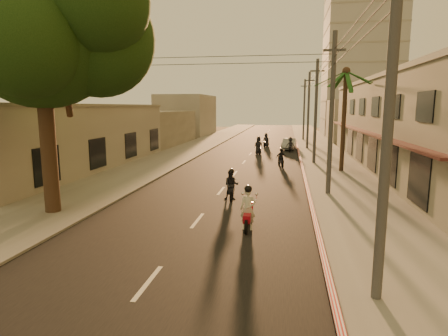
{
  "coord_description": "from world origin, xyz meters",
  "views": [
    {
      "loc": [
        3.82,
        -13.53,
        4.99
      ],
      "look_at": [
        0.27,
        7.48,
        1.5
      ],
      "focal_mm": 30.0,
      "sensor_mm": 36.0,
      "label": 1
    }
  ],
  "objects_px": {
    "scooter_far_b": "(290,145)",
    "scooter_far_c": "(266,141)",
    "scooter_far_a": "(258,146)",
    "parked_car": "(289,144)",
    "palm_tree": "(346,77)",
    "scooter_mid_b": "(281,158)",
    "broadleaf_tree": "(49,26)",
    "scooter_mid_a": "(231,186)",
    "scooter_red": "(248,210)"
  },
  "relations": [
    {
      "from": "scooter_far_a",
      "to": "scooter_red",
      "type": "bearing_deg",
      "value": -102.27
    },
    {
      "from": "palm_tree",
      "to": "scooter_mid_b",
      "type": "bearing_deg",
      "value": 158.13
    },
    {
      "from": "scooter_far_b",
      "to": "parked_car",
      "type": "xyz_separation_m",
      "value": [
        -0.14,
        2.36,
        -0.11
      ]
    },
    {
      "from": "palm_tree",
      "to": "scooter_mid_b",
      "type": "xyz_separation_m",
      "value": [
        -4.64,
        1.86,
        -6.43
      ]
    },
    {
      "from": "broadleaf_tree",
      "to": "scooter_mid_b",
      "type": "bearing_deg",
      "value": 57.6
    },
    {
      "from": "broadleaf_tree",
      "to": "scooter_mid_b",
      "type": "distance_m",
      "value": 20.17
    },
    {
      "from": "scooter_red",
      "to": "scooter_mid_a",
      "type": "distance_m",
      "value": 5.08
    },
    {
      "from": "scooter_far_a",
      "to": "scooter_mid_a",
      "type": "bearing_deg",
      "value": -105.53
    },
    {
      "from": "broadleaf_tree",
      "to": "parked_car",
      "type": "height_order",
      "value": "broadleaf_tree"
    },
    {
      "from": "scooter_mid_a",
      "to": "scooter_far_c",
      "type": "height_order",
      "value": "scooter_far_c"
    },
    {
      "from": "scooter_far_a",
      "to": "scooter_far_c",
      "type": "distance_m",
      "value": 7.61
    },
    {
      "from": "scooter_mid_b",
      "to": "palm_tree",
      "type": "bearing_deg",
      "value": -36.93
    },
    {
      "from": "scooter_far_b",
      "to": "parked_car",
      "type": "height_order",
      "value": "scooter_far_b"
    },
    {
      "from": "broadleaf_tree",
      "to": "scooter_far_c",
      "type": "xyz_separation_m",
      "value": [
        7.83,
        31.27,
        -7.68
      ]
    },
    {
      "from": "scooter_mid_b",
      "to": "scooter_far_a",
      "type": "bearing_deg",
      "value": 92.43
    },
    {
      "from": "parked_car",
      "to": "broadleaf_tree",
      "type": "bearing_deg",
      "value": -103.82
    },
    {
      "from": "scooter_red",
      "to": "scooter_mid_a",
      "type": "xyz_separation_m",
      "value": [
        -1.41,
        4.88,
        -0.04
      ]
    },
    {
      "from": "scooter_mid_b",
      "to": "scooter_red",
      "type": "bearing_deg",
      "value": -108.63
    },
    {
      "from": "scooter_red",
      "to": "scooter_far_c",
      "type": "relative_size",
      "value": 1.08
    },
    {
      "from": "scooter_mid_a",
      "to": "scooter_far_a",
      "type": "xyz_separation_m",
      "value": [
        -0.05,
        19.71,
        0.1
      ]
    },
    {
      "from": "scooter_red",
      "to": "scooter_far_a",
      "type": "relative_size",
      "value": 0.98
    },
    {
      "from": "broadleaf_tree",
      "to": "parked_car",
      "type": "relative_size",
      "value": 2.94
    },
    {
      "from": "scooter_far_a",
      "to": "scooter_far_c",
      "type": "height_order",
      "value": "scooter_far_a"
    },
    {
      "from": "palm_tree",
      "to": "scooter_far_b",
      "type": "xyz_separation_m",
      "value": [
        -3.8,
        12.61,
        -6.38
      ]
    },
    {
      "from": "palm_tree",
      "to": "scooter_mid_a",
      "type": "bearing_deg",
      "value": -125.6
    },
    {
      "from": "broadleaf_tree",
      "to": "scooter_mid_b",
      "type": "xyz_separation_m",
      "value": [
        9.97,
        15.72,
        -7.76
      ]
    },
    {
      "from": "scooter_red",
      "to": "scooter_mid_b",
      "type": "distance_m",
      "value": 16.67
    },
    {
      "from": "palm_tree",
      "to": "scooter_far_a",
      "type": "height_order",
      "value": "palm_tree"
    },
    {
      "from": "scooter_far_a",
      "to": "scooter_far_c",
      "type": "xyz_separation_m",
      "value": [
        0.36,
        7.61,
        -0.08
      ]
    },
    {
      "from": "scooter_red",
      "to": "scooter_far_a",
      "type": "xyz_separation_m",
      "value": [
        -1.46,
        24.59,
        0.07
      ]
    },
    {
      "from": "scooter_mid_a",
      "to": "parked_car",
      "type": "relative_size",
      "value": 0.42
    },
    {
      "from": "scooter_red",
      "to": "parked_car",
      "type": "distance_m",
      "value": 29.8
    },
    {
      "from": "scooter_far_b",
      "to": "palm_tree",
      "type": "bearing_deg",
      "value": -65.67
    },
    {
      "from": "scooter_red",
      "to": "scooter_far_c",
      "type": "bearing_deg",
      "value": 92.17
    },
    {
      "from": "scooter_far_b",
      "to": "scooter_far_a",
      "type": "bearing_deg",
      "value": -132.46
    },
    {
      "from": "palm_tree",
      "to": "scooter_far_c",
      "type": "distance_m",
      "value": 19.74
    },
    {
      "from": "scooter_far_a",
      "to": "broadleaf_tree",
      "type": "bearing_deg",
      "value": -123.2
    },
    {
      "from": "scooter_far_b",
      "to": "scooter_far_c",
      "type": "bearing_deg",
      "value": 129.37
    },
    {
      "from": "broadleaf_tree",
      "to": "scooter_far_a",
      "type": "bearing_deg",
      "value": 72.47
    },
    {
      "from": "palm_tree",
      "to": "scooter_far_a",
      "type": "bearing_deg",
      "value": 126.06
    },
    {
      "from": "scooter_far_c",
      "to": "parked_car",
      "type": "bearing_deg",
      "value": -24.22
    },
    {
      "from": "scooter_far_a",
      "to": "parked_car",
      "type": "bearing_deg",
      "value": 42.54
    },
    {
      "from": "broadleaf_tree",
      "to": "scooter_far_b",
      "type": "xyz_separation_m",
      "value": [
        10.81,
        26.46,
        -7.71
      ]
    },
    {
      "from": "scooter_far_a",
      "to": "parked_car",
      "type": "relative_size",
      "value": 0.47
    },
    {
      "from": "scooter_mid_a",
      "to": "scooter_far_a",
      "type": "height_order",
      "value": "scooter_far_a"
    },
    {
      "from": "scooter_red",
      "to": "scooter_mid_a",
      "type": "bearing_deg",
      "value": 106.37
    },
    {
      "from": "scooter_far_c",
      "to": "scooter_far_b",
      "type": "bearing_deg",
      "value": -41.66
    },
    {
      "from": "scooter_far_a",
      "to": "parked_car",
      "type": "xyz_separation_m",
      "value": [
        3.2,
        5.16,
        -0.22
      ]
    },
    {
      "from": "scooter_mid_a",
      "to": "scooter_mid_b",
      "type": "height_order",
      "value": "scooter_mid_a"
    },
    {
      "from": "scooter_mid_a",
      "to": "scooter_mid_b",
      "type": "relative_size",
      "value": 1.1
    }
  ]
}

